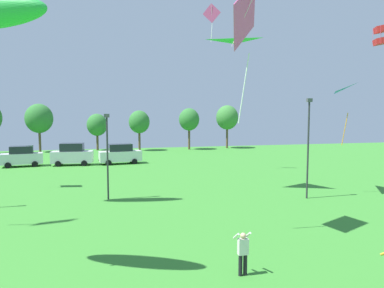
% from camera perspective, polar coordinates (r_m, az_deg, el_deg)
% --- Properties ---
extents(person_standing_mid_field, '(0.52, 0.46, 1.58)m').
position_cam_1_polar(person_standing_mid_field, '(12.71, 8.47, -17.22)').
color(person_standing_mid_field, black).
rests_on(person_standing_mid_field, ground).
extents(kite_flying_3, '(1.48, 1.44, 1.94)m').
position_cam_1_polar(kite_flying_3, '(40.00, 28.93, 15.57)').
color(kite_flying_3, red).
extents(kite_flying_5, '(1.58, 0.98, 3.69)m').
position_cam_1_polar(kite_flying_5, '(35.74, 3.30, 20.70)').
color(kite_flying_5, '#E54C93').
extents(kite_flying_6, '(3.49, 3.02, 0.05)m').
position_cam_1_polar(kite_flying_6, '(27.10, 7.10, 14.08)').
color(kite_flying_6, green).
extents(kite_flying_7, '(2.04, 2.49, 6.36)m').
position_cam_1_polar(kite_flying_7, '(16.58, 8.76, 19.76)').
color(kite_flying_7, '#E54C93').
extents(kite_flying_8, '(2.57, 2.77, 3.95)m').
position_cam_1_polar(kite_flying_8, '(26.75, 25.81, 7.21)').
color(kite_flying_8, blue).
extents(parked_car_leftmost, '(4.47, 2.45, 2.29)m').
position_cam_1_polar(parked_car_leftmost, '(42.41, -26.49, -1.86)').
color(parked_car_leftmost, silver).
rests_on(parked_car_leftmost, ground).
extents(parked_car_second_from_left, '(4.60, 2.31, 2.54)m').
position_cam_1_polar(parked_car_second_from_left, '(41.26, -19.32, -1.65)').
color(parked_car_second_from_left, silver).
rests_on(parked_car_second_from_left, ground).
extents(parked_car_third_from_left, '(4.98, 2.47, 2.35)m').
position_cam_1_polar(parked_car_third_from_left, '(40.98, -11.87, -1.64)').
color(parked_car_third_from_left, silver).
rests_on(parked_car_third_from_left, ground).
extents(light_post_0, '(0.36, 0.20, 6.78)m').
position_cam_1_polar(light_post_0, '(24.36, 18.79, 0.17)').
color(light_post_0, '#2D2D33').
rests_on(light_post_0, ground).
extents(light_post_2, '(0.36, 0.20, 5.75)m').
position_cam_1_polar(light_post_2, '(23.44, -13.93, -1.18)').
color(light_post_2, '#2D2D33').
rests_on(light_post_2, ground).
extents(treeline_tree_1, '(4.11, 4.11, 7.50)m').
position_cam_1_polar(treeline_tree_1, '(57.98, -24.14, 3.89)').
color(treeline_tree_1, brown).
rests_on(treeline_tree_1, ground).
extents(treeline_tree_2, '(3.28, 3.28, 5.98)m').
position_cam_1_polar(treeline_tree_2, '(57.97, -15.54, 3.07)').
color(treeline_tree_2, brown).
rests_on(treeline_tree_2, ground).
extents(treeline_tree_3, '(3.34, 3.34, 6.50)m').
position_cam_1_polar(treeline_tree_3, '(55.91, -8.79, 3.63)').
color(treeline_tree_3, brown).
rests_on(treeline_tree_3, ground).
extents(treeline_tree_4, '(3.39, 3.39, 6.91)m').
position_cam_1_polar(treeline_tree_4, '(57.17, -0.49, 4.09)').
color(treeline_tree_4, brown).
rests_on(treeline_tree_4, ground).
extents(treeline_tree_5, '(3.84, 3.84, 7.46)m').
position_cam_1_polar(treeline_tree_5, '(59.94, 5.88, 4.40)').
color(treeline_tree_5, brown).
rests_on(treeline_tree_5, ground).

